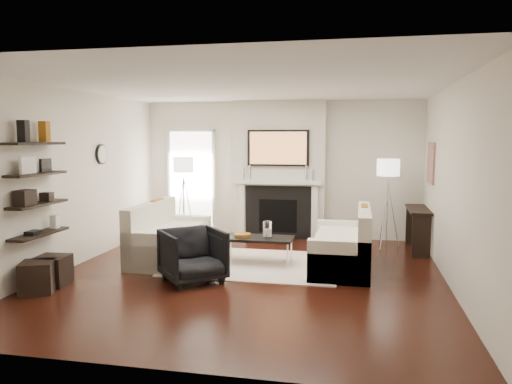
% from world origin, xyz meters
% --- Properties ---
extents(room_envelope, '(6.00, 6.00, 6.00)m').
position_xyz_m(room_envelope, '(0.00, 0.00, 1.35)').
color(room_envelope, black).
rests_on(room_envelope, ground).
extents(chimney_breast, '(1.80, 0.25, 2.70)m').
position_xyz_m(chimney_breast, '(0.00, 2.88, 1.35)').
color(chimney_breast, silver).
rests_on(chimney_breast, floor).
extents(fireplace_surround, '(1.30, 0.02, 1.04)m').
position_xyz_m(fireplace_surround, '(0.00, 2.74, 0.52)').
color(fireplace_surround, black).
rests_on(fireplace_surround, floor).
extents(firebox, '(0.75, 0.02, 0.65)m').
position_xyz_m(firebox, '(0.00, 2.73, 0.45)').
color(firebox, black).
rests_on(firebox, floor).
extents(mantel_pilaster_l, '(0.12, 0.08, 1.10)m').
position_xyz_m(mantel_pilaster_l, '(-0.72, 2.71, 0.55)').
color(mantel_pilaster_l, white).
rests_on(mantel_pilaster_l, floor).
extents(mantel_pilaster_r, '(0.12, 0.08, 1.10)m').
position_xyz_m(mantel_pilaster_r, '(0.72, 2.71, 0.55)').
color(mantel_pilaster_r, white).
rests_on(mantel_pilaster_r, floor).
extents(mantel_shelf, '(1.70, 0.18, 0.07)m').
position_xyz_m(mantel_shelf, '(0.00, 2.69, 1.12)').
color(mantel_shelf, white).
rests_on(mantel_shelf, chimney_breast).
extents(tv_body, '(1.20, 0.06, 0.70)m').
position_xyz_m(tv_body, '(0.00, 2.71, 1.78)').
color(tv_body, black).
rests_on(tv_body, chimney_breast).
extents(tv_screen, '(1.10, 0.00, 0.62)m').
position_xyz_m(tv_screen, '(0.00, 2.68, 1.78)').
color(tv_screen, '#BF723F').
rests_on(tv_screen, tv_body).
extents(candlestick_l_tall, '(0.04, 0.04, 0.30)m').
position_xyz_m(candlestick_l_tall, '(-0.55, 2.70, 1.30)').
color(candlestick_l_tall, silver).
rests_on(candlestick_l_tall, mantel_shelf).
extents(candlestick_l_short, '(0.04, 0.04, 0.24)m').
position_xyz_m(candlestick_l_short, '(-0.68, 2.70, 1.27)').
color(candlestick_l_short, silver).
rests_on(candlestick_l_short, mantel_shelf).
extents(candlestick_r_tall, '(0.04, 0.04, 0.30)m').
position_xyz_m(candlestick_r_tall, '(0.55, 2.70, 1.30)').
color(candlestick_r_tall, silver).
rests_on(candlestick_r_tall, mantel_shelf).
extents(candlestick_r_short, '(0.04, 0.04, 0.24)m').
position_xyz_m(candlestick_r_short, '(0.68, 2.70, 1.27)').
color(candlestick_r_short, silver).
rests_on(candlestick_r_short, mantel_shelf).
extents(hallway_panel, '(0.90, 0.02, 2.10)m').
position_xyz_m(hallway_panel, '(-1.85, 2.98, 1.05)').
color(hallway_panel, white).
rests_on(hallway_panel, floor).
extents(door_trim_l, '(0.06, 0.06, 2.16)m').
position_xyz_m(door_trim_l, '(-2.33, 2.96, 1.05)').
color(door_trim_l, white).
rests_on(door_trim_l, floor).
extents(door_trim_r, '(0.06, 0.06, 2.16)m').
position_xyz_m(door_trim_r, '(-1.37, 2.96, 1.05)').
color(door_trim_r, white).
rests_on(door_trim_r, floor).
extents(door_trim_top, '(1.02, 0.06, 0.06)m').
position_xyz_m(door_trim_top, '(-1.85, 2.96, 2.13)').
color(door_trim_top, white).
rests_on(door_trim_top, wall_back).
extents(rug, '(2.60, 2.00, 0.01)m').
position_xyz_m(rug, '(-0.02, 0.68, 0.01)').
color(rug, beige).
rests_on(rug, floor).
extents(loveseat_left_base, '(0.85, 1.80, 0.42)m').
position_xyz_m(loveseat_left_base, '(-1.44, 0.69, 0.21)').
color(loveseat_left_base, white).
rests_on(loveseat_left_base, floor).
extents(loveseat_left_back, '(0.18, 1.80, 0.80)m').
position_xyz_m(loveseat_left_back, '(-1.78, 0.69, 0.53)').
color(loveseat_left_back, white).
rests_on(loveseat_left_back, floor).
extents(loveseat_left_arm_n, '(0.85, 0.18, 0.60)m').
position_xyz_m(loveseat_left_arm_n, '(-1.44, -0.12, 0.30)').
color(loveseat_left_arm_n, white).
rests_on(loveseat_left_arm_n, floor).
extents(loveseat_left_arm_s, '(0.85, 0.18, 0.60)m').
position_xyz_m(loveseat_left_arm_s, '(-1.44, 1.50, 0.30)').
color(loveseat_left_arm_s, white).
rests_on(loveseat_left_arm_s, floor).
extents(loveseat_left_cushion, '(0.63, 1.44, 0.10)m').
position_xyz_m(loveseat_left_cushion, '(-1.39, 0.69, 0.47)').
color(loveseat_left_cushion, white).
rests_on(loveseat_left_cushion, loveseat_left_base).
extents(pillow_left_orange, '(0.10, 0.42, 0.42)m').
position_xyz_m(pillow_left_orange, '(-1.78, 0.99, 0.73)').
color(pillow_left_orange, '#9E6013').
rests_on(pillow_left_orange, loveseat_left_cushion).
extents(pillow_left_charcoal, '(0.10, 0.40, 0.40)m').
position_xyz_m(pillow_left_charcoal, '(-1.78, 0.39, 0.72)').
color(pillow_left_charcoal, black).
rests_on(pillow_left_charcoal, loveseat_left_cushion).
extents(loveseat_right_base, '(0.85, 1.80, 0.42)m').
position_xyz_m(loveseat_right_base, '(1.30, 0.68, 0.21)').
color(loveseat_right_base, white).
rests_on(loveseat_right_base, floor).
extents(loveseat_right_back, '(0.18, 1.80, 0.80)m').
position_xyz_m(loveseat_right_back, '(1.63, 0.68, 0.53)').
color(loveseat_right_back, white).
rests_on(loveseat_right_back, floor).
extents(loveseat_right_arm_n, '(0.85, 0.18, 0.60)m').
position_xyz_m(loveseat_right_arm_n, '(1.30, -0.13, 0.30)').
color(loveseat_right_arm_n, white).
rests_on(loveseat_right_arm_n, floor).
extents(loveseat_right_arm_s, '(0.85, 0.18, 0.60)m').
position_xyz_m(loveseat_right_arm_s, '(1.30, 1.49, 0.30)').
color(loveseat_right_arm_s, white).
rests_on(loveseat_right_arm_s, floor).
extents(loveseat_right_cushion, '(0.63, 1.44, 0.10)m').
position_xyz_m(loveseat_right_cushion, '(1.25, 0.68, 0.47)').
color(loveseat_right_cushion, white).
rests_on(loveseat_right_cushion, loveseat_right_base).
extents(pillow_right_orange, '(0.10, 0.42, 0.42)m').
position_xyz_m(pillow_right_orange, '(1.63, 0.98, 0.73)').
color(pillow_right_orange, '#9E6013').
rests_on(pillow_right_orange, loveseat_right_cushion).
extents(pillow_right_charcoal, '(0.10, 0.40, 0.40)m').
position_xyz_m(pillow_right_charcoal, '(1.63, 0.38, 0.72)').
color(pillow_right_charcoal, black).
rests_on(pillow_right_charcoal, loveseat_right_cushion).
extents(coffee_table, '(1.10, 0.55, 0.04)m').
position_xyz_m(coffee_table, '(0.00, 0.74, 0.40)').
color(coffee_table, black).
rests_on(coffee_table, floor).
extents(coffee_leg_nw, '(0.02, 0.02, 0.38)m').
position_xyz_m(coffee_leg_nw, '(-0.50, 0.52, 0.19)').
color(coffee_leg_nw, silver).
rests_on(coffee_leg_nw, floor).
extents(coffee_leg_ne, '(0.02, 0.02, 0.38)m').
position_xyz_m(coffee_leg_ne, '(0.50, 0.52, 0.19)').
color(coffee_leg_ne, silver).
rests_on(coffee_leg_ne, floor).
extents(coffee_leg_sw, '(0.02, 0.02, 0.38)m').
position_xyz_m(coffee_leg_sw, '(-0.50, 0.96, 0.19)').
color(coffee_leg_sw, silver).
rests_on(coffee_leg_sw, floor).
extents(coffee_leg_se, '(0.02, 0.02, 0.38)m').
position_xyz_m(coffee_leg_se, '(0.50, 0.96, 0.19)').
color(coffee_leg_se, silver).
rests_on(coffee_leg_se, floor).
extents(hurricane_glass, '(0.14, 0.14, 0.24)m').
position_xyz_m(hurricane_glass, '(0.15, 0.74, 0.56)').
color(hurricane_glass, white).
rests_on(hurricane_glass, coffee_table).
extents(hurricane_candle, '(0.09, 0.09, 0.13)m').
position_xyz_m(hurricane_candle, '(0.15, 0.74, 0.50)').
color(hurricane_candle, white).
rests_on(hurricane_candle, coffee_table).
extents(copper_bowl, '(0.27, 0.27, 0.04)m').
position_xyz_m(copper_bowl, '(-0.25, 0.74, 0.45)').
color(copper_bowl, '#C07420').
rests_on(copper_bowl, coffee_table).
extents(armchair, '(1.06, 1.05, 0.80)m').
position_xyz_m(armchair, '(-0.68, -0.41, 0.40)').
color(armchair, black).
rests_on(armchair, floor).
extents(lamp_left_post, '(0.02, 0.02, 1.20)m').
position_xyz_m(lamp_left_post, '(-1.85, 2.49, 0.60)').
color(lamp_left_post, silver).
rests_on(lamp_left_post, floor).
extents(lamp_left_shade, '(0.40, 0.40, 0.30)m').
position_xyz_m(lamp_left_shade, '(-1.85, 2.49, 1.45)').
color(lamp_left_shade, white).
rests_on(lamp_left_shade, lamp_left_post).
extents(lamp_left_leg_a, '(0.25, 0.02, 1.23)m').
position_xyz_m(lamp_left_leg_a, '(-1.74, 2.49, 0.60)').
color(lamp_left_leg_a, silver).
rests_on(lamp_left_leg_a, floor).
extents(lamp_left_leg_b, '(0.14, 0.22, 1.23)m').
position_xyz_m(lamp_left_leg_b, '(-1.91, 2.58, 0.60)').
color(lamp_left_leg_b, silver).
rests_on(lamp_left_leg_b, floor).
extents(lamp_left_leg_c, '(0.14, 0.22, 1.23)m').
position_xyz_m(lamp_left_leg_c, '(-1.91, 2.39, 0.60)').
color(lamp_left_leg_c, silver).
rests_on(lamp_left_leg_c, floor).
extents(lamp_right_post, '(0.02, 0.02, 1.20)m').
position_xyz_m(lamp_right_post, '(2.05, 2.35, 0.60)').
color(lamp_right_post, silver).
rests_on(lamp_right_post, floor).
extents(lamp_right_shade, '(0.40, 0.40, 0.30)m').
position_xyz_m(lamp_right_shade, '(2.05, 2.35, 1.45)').
color(lamp_right_shade, white).
rests_on(lamp_right_shade, lamp_right_post).
extents(lamp_right_leg_a, '(0.25, 0.02, 1.23)m').
position_xyz_m(lamp_right_leg_a, '(2.16, 2.35, 0.60)').
color(lamp_right_leg_a, silver).
rests_on(lamp_right_leg_a, floor).
extents(lamp_right_leg_b, '(0.14, 0.22, 1.23)m').
position_xyz_m(lamp_right_leg_b, '(2.00, 2.44, 0.60)').
color(lamp_right_leg_b, silver).
rests_on(lamp_right_leg_b, floor).
extents(lamp_right_leg_c, '(0.14, 0.22, 1.23)m').
position_xyz_m(lamp_right_leg_c, '(1.99, 2.25, 0.60)').
color(lamp_right_leg_c, silver).
rests_on(lamp_right_leg_c, floor).
extents(console_top, '(0.35, 1.20, 0.04)m').
position_xyz_m(console_top, '(2.57, 2.21, 0.73)').
color(console_top, black).
rests_on(console_top, floor).
extents(console_leg_n, '(0.30, 0.04, 0.71)m').
position_xyz_m(console_leg_n, '(2.57, 1.66, 0.35)').
color(console_leg_n, black).
rests_on(console_leg_n, floor).
extents(console_leg_s, '(0.30, 0.04, 0.71)m').
position_xyz_m(console_leg_s, '(2.57, 2.76, 0.35)').
color(console_leg_s, black).
rests_on(console_leg_s, floor).
extents(wall_art, '(0.03, 0.70, 0.70)m').
position_xyz_m(wall_art, '(2.73, 2.05, 1.55)').
color(wall_art, '#9E5E4F').
rests_on(wall_art, wall_right).
extents(shelf_bottom, '(0.25, 1.00, 0.03)m').
position_xyz_m(shelf_bottom, '(-2.62, -1.00, 0.70)').
color(shelf_bottom, black).
rests_on(shelf_bottom, wall_left).
extents(shelf_lower, '(0.25, 1.00, 0.04)m').
position_xyz_m(shelf_lower, '(-2.62, -1.00, 1.10)').
color(shelf_lower, black).
rests_on(shelf_lower, wall_left).
extents(shelf_upper, '(0.25, 1.00, 0.04)m').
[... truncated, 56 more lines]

